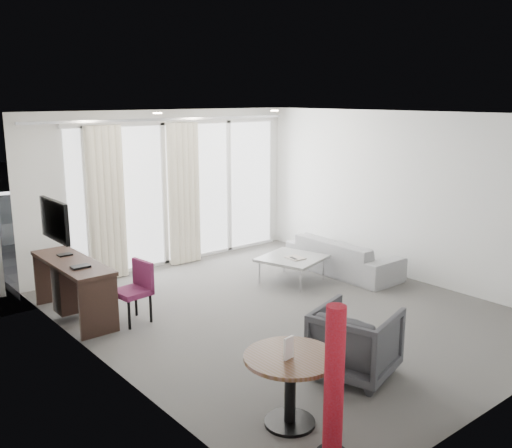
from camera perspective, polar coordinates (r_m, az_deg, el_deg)
floor at (r=7.71m, az=2.87°, el=-8.77°), size 5.00×6.00×0.00m
ceiling at (r=7.18m, az=3.10°, el=10.94°), size 5.00×6.00×0.00m
wall_left at (r=5.98m, az=-15.04°, el=-2.45°), size 0.00×6.00×2.60m
wall_right at (r=9.18m, az=14.62°, el=2.76°), size 0.00×6.00×2.60m
window_panel at (r=9.88m, az=-7.47°, el=3.16°), size 4.00×0.02×2.38m
window_frame at (r=9.86m, az=-7.42°, el=3.15°), size 4.10×0.06×2.44m
curtain_left at (r=9.06m, az=-14.71°, el=1.99°), size 0.60×0.20×2.38m
curtain_right at (r=9.71m, az=-7.20°, el=3.01°), size 0.60×0.20×2.38m
curtain_track at (r=9.45m, az=-8.72°, el=10.32°), size 4.80×0.04×0.04m
downlight_a at (r=7.94m, az=-9.82°, el=10.87°), size 0.12×0.12×0.02m
downlight_b at (r=9.17m, az=1.86°, el=11.26°), size 0.12×0.12×0.02m
desk at (r=7.76m, az=-17.76°, el=-6.25°), size 0.51×1.62×0.76m
tv at (r=7.30m, az=-19.50°, el=0.36°), size 0.05×0.80×0.50m
desk_chair at (r=7.40m, az=-12.30°, el=-6.74°), size 0.47×0.45×0.79m
round_table at (r=5.16m, az=3.43°, el=-16.24°), size 1.06×1.06×0.65m
menu_card at (r=4.92m, az=3.28°, el=-12.57°), size 0.11×0.03×0.20m
red_lamp at (r=4.66m, az=7.81°, el=-15.41°), size 0.33×0.33×1.27m
tub_armchair at (r=6.03m, az=9.91°, el=-11.54°), size 0.98×0.97×0.72m
coffee_table at (r=8.85m, az=3.61°, el=-4.55°), size 1.09×1.09×0.40m
remote at (r=8.69m, az=3.76°, el=-3.76°), size 0.08×0.15×0.02m
magazine at (r=8.74m, az=3.93°, el=-3.66°), size 0.23×0.29×0.02m
sofa at (r=9.37m, az=8.72°, el=-3.14°), size 0.76×1.95×0.57m
terrace_slab at (r=11.43m, az=-11.33°, el=-2.15°), size 5.60×3.00×0.12m
rattan_chair_a at (r=11.67m, az=-8.29°, el=0.67°), size 0.58×0.58×0.83m
rattan_chair_b at (r=12.18m, az=-3.57°, el=1.09°), size 0.66×0.66×0.74m
rattan_table at (r=11.49m, az=-7.04°, el=-0.42°), size 0.47×0.47×0.46m
balustrade at (r=12.58m, az=-14.58°, el=1.66°), size 5.50×0.06×1.05m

